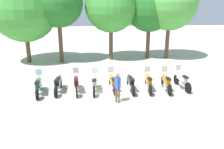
{
  "coord_description": "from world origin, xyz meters",
  "views": [
    {
      "loc": [
        -1.22,
        -12.77,
        5.07
      ],
      "look_at": [
        0.0,
        0.5,
        0.9
      ],
      "focal_mm": 36.86,
      "sensor_mm": 36.0,
      "label": 1
    }
  ],
  "objects_px": {
    "tree_2": "(111,7)",
    "motorcycle_4": "(112,82)",
    "motorcycle_1": "(58,84)",
    "tree_3": "(150,8)",
    "motorcycle_8": "(182,80)",
    "motorcycle_2": "(76,84)",
    "tree_0": "(24,9)",
    "motorcycle_7": "(166,82)",
    "motorcycle_6": "(148,82)",
    "tree_4": "(170,3)",
    "motorcycle_5": "(131,83)",
    "person_0": "(118,85)",
    "tree_1": "(58,3)",
    "motorcycle_0": "(38,86)",
    "motorcycle_3": "(95,83)"
  },
  "relations": [
    {
      "from": "tree_2",
      "to": "motorcycle_4",
      "type": "bearing_deg",
      "value": -94.35
    },
    {
      "from": "motorcycle_1",
      "to": "tree_3",
      "type": "relative_size",
      "value": 0.32
    },
    {
      "from": "motorcycle_8",
      "to": "motorcycle_1",
      "type": "bearing_deg",
      "value": 84.49
    },
    {
      "from": "motorcycle_2",
      "to": "motorcycle_4",
      "type": "bearing_deg",
      "value": -93.54
    },
    {
      "from": "tree_0",
      "to": "tree_3",
      "type": "distance_m",
      "value": 10.95
    },
    {
      "from": "motorcycle_7",
      "to": "motorcycle_1",
      "type": "bearing_deg",
      "value": 90.99
    },
    {
      "from": "motorcycle_6",
      "to": "tree_0",
      "type": "xyz_separation_m",
      "value": [
        -8.89,
        7.75,
        4.07
      ]
    },
    {
      "from": "motorcycle_2",
      "to": "tree_4",
      "type": "distance_m",
      "value": 12.27
    },
    {
      "from": "motorcycle_2",
      "to": "tree_2",
      "type": "relative_size",
      "value": 0.31
    },
    {
      "from": "motorcycle_5",
      "to": "person_0",
      "type": "relative_size",
      "value": 1.31
    },
    {
      "from": "tree_0",
      "to": "tree_3",
      "type": "xyz_separation_m",
      "value": [
        10.91,
        0.86,
        0.01
      ]
    },
    {
      "from": "motorcycle_8",
      "to": "tree_1",
      "type": "relative_size",
      "value": 0.31
    },
    {
      "from": "motorcycle_1",
      "to": "tree_0",
      "type": "height_order",
      "value": "tree_0"
    },
    {
      "from": "motorcycle_6",
      "to": "motorcycle_7",
      "type": "xyz_separation_m",
      "value": [
        1.07,
        -0.07,
        0.0
      ]
    },
    {
      "from": "tree_2",
      "to": "motorcycle_7",
      "type": "bearing_deg",
      "value": -72.34
    },
    {
      "from": "motorcycle_2",
      "to": "motorcycle_8",
      "type": "relative_size",
      "value": 1.0
    },
    {
      "from": "motorcycle_2",
      "to": "tree_0",
      "type": "relative_size",
      "value": 0.3
    },
    {
      "from": "tree_0",
      "to": "tree_4",
      "type": "bearing_deg",
      "value": 1.94
    },
    {
      "from": "motorcycle_0",
      "to": "motorcycle_8",
      "type": "bearing_deg",
      "value": -94.31
    },
    {
      "from": "motorcycle_2",
      "to": "tree_0",
      "type": "bearing_deg",
      "value": 26.91
    },
    {
      "from": "person_0",
      "to": "tree_4",
      "type": "bearing_deg",
      "value": 11.02
    },
    {
      "from": "tree_1",
      "to": "tree_0",
      "type": "bearing_deg",
      "value": 177.15
    },
    {
      "from": "motorcycle_3",
      "to": "person_0",
      "type": "xyz_separation_m",
      "value": [
        1.17,
        -1.67,
        0.46
      ]
    },
    {
      "from": "motorcycle_0",
      "to": "person_0",
      "type": "relative_size",
      "value": 1.31
    },
    {
      "from": "tree_3",
      "to": "motorcycle_2",
      "type": "bearing_deg",
      "value": -126.76
    },
    {
      "from": "tree_0",
      "to": "motorcycle_2",
      "type": "bearing_deg",
      "value": -58.96
    },
    {
      "from": "motorcycle_2",
      "to": "person_0",
      "type": "relative_size",
      "value": 1.31
    },
    {
      "from": "tree_0",
      "to": "tree_3",
      "type": "bearing_deg",
      "value": 4.5
    },
    {
      "from": "tree_3",
      "to": "person_0",
      "type": "bearing_deg",
      "value": -111.81
    },
    {
      "from": "motorcycle_0",
      "to": "tree_2",
      "type": "xyz_separation_m",
      "value": [
        4.9,
        8.19,
        4.24
      ]
    },
    {
      "from": "motorcycle_4",
      "to": "motorcycle_6",
      "type": "xyz_separation_m",
      "value": [
        2.16,
        -0.15,
        0.0
      ]
    },
    {
      "from": "motorcycle_3",
      "to": "tree_4",
      "type": "relative_size",
      "value": 0.29
    },
    {
      "from": "motorcycle_8",
      "to": "motorcycle_0",
      "type": "bearing_deg",
      "value": 86.19
    },
    {
      "from": "motorcycle_3",
      "to": "motorcycle_6",
      "type": "distance_m",
      "value": 3.22
    },
    {
      "from": "motorcycle_1",
      "to": "person_0",
      "type": "xyz_separation_m",
      "value": [
        3.32,
        -1.82,
        0.47
      ]
    },
    {
      "from": "motorcycle_3",
      "to": "motorcycle_5",
      "type": "xyz_separation_m",
      "value": [
        2.14,
        -0.05,
        -0.01
      ]
    },
    {
      "from": "tree_1",
      "to": "tree_4",
      "type": "height_order",
      "value": "tree_4"
    },
    {
      "from": "tree_3",
      "to": "tree_0",
      "type": "bearing_deg",
      "value": -175.5
    },
    {
      "from": "motorcycle_6",
      "to": "tree_3",
      "type": "distance_m",
      "value": 9.73
    },
    {
      "from": "tree_4",
      "to": "motorcycle_2",
      "type": "bearing_deg",
      "value": -135.08
    },
    {
      "from": "motorcycle_1",
      "to": "motorcycle_8",
      "type": "bearing_deg",
      "value": -88.01
    },
    {
      "from": "tree_2",
      "to": "motorcycle_6",
      "type": "bearing_deg",
      "value": -79.26
    },
    {
      "from": "motorcycle_7",
      "to": "tree_0",
      "type": "bearing_deg",
      "value": 55.4
    },
    {
      "from": "motorcycle_3",
      "to": "tree_4",
      "type": "height_order",
      "value": "tree_4"
    },
    {
      "from": "motorcycle_1",
      "to": "motorcycle_3",
      "type": "relative_size",
      "value": 1.0
    },
    {
      "from": "motorcycle_4",
      "to": "tree_2",
      "type": "xyz_separation_m",
      "value": [
        0.61,
        8.0,
        4.24
      ]
    },
    {
      "from": "motorcycle_4",
      "to": "tree_4",
      "type": "bearing_deg",
      "value": -41.87
    },
    {
      "from": "motorcycle_6",
      "to": "tree_4",
      "type": "distance_m",
      "value": 10.09
    },
    {
      "from": "tree_1",
      "to": "tree_4",
      "type": "xyz_separation_m",
      "value": [
        9.78,
        0.57,
        0.02
      ]
    },
    {
      "from": "motorcycle_4",
      "to": "person_0",
      "type": "xyz_separation_m",
      "value": [
        0.1,
        -1.75,
        0.46
      ]
    }
  ]
}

